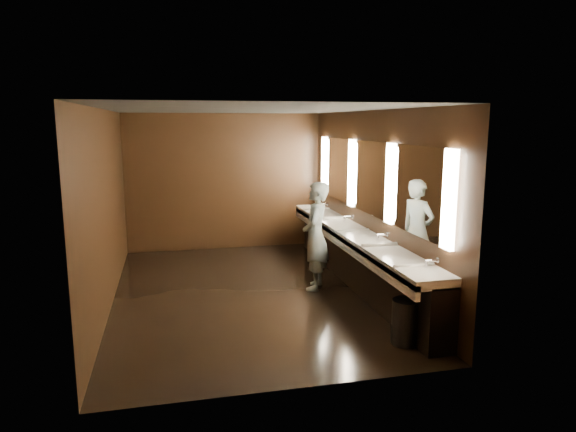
% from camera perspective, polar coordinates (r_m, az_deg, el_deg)
% --- Properties ---
extents(floor, '(6.00, 6.00, 0.00)m').
position_cam_1_polar(floor, '(8.10, -4.54, -8.51)').
color(floor, black).
rests_on(floor, ground).
extents(ceiling, '(4.00, 6.00, 0.02)m').
position_cam_1_polar(ceiling, '(7.66, -4.84, 11.71)').
color(ceiling, '#2D2D2B').
rests_on(ceiling, wall_back).
extents(wall_back, '(4.00, 0.02, 2.80)m').
position_cam_1_polar(wall_back, '(10.71, -7.06, 3.77)').
color(wall_back, black).
rests_on(wall_back, floor).
extents(wall_front, '(4.00, 0.02, 2.80)m').
position_cam_1_polar(wall_front, '(4.87, 0.55, -4.09)').
color(wall_front, black).
rests_on(wall_front, floor).
extents(wall_left, '(0.02, 6.00, 2.80)m').
position_cam_1_polar(wall_left, '(7.73, -19.51, 0.72)').
color(wall_left, black).
rests_on(wall_left, floor).
extents(wall_right, '(0.02, 6.00, 2.80)m').
position_cam_1_polar(wall_right, '(8.28, 9.14, 1.80)').
color(wall_right, black).
rests_on(wall_right, floor).
extents(sink_counter, '(0.55, 5.40, 1.01)m').
position_cam_1_polar(sink_counter, '(8.39, 7.65, -4.36)').
color(sink_counter, black).
rests_on(sink_counter, floor).
extents(mirror_band, '(0.06, 5.03, 1.15)m').
position_cam_1_polar(mirror_band, '(8.23, 9.08, 4.21)').
color(mirror_band, '#FFEBC9').
rests_on(mirror_band, wall_right).
extents(person, '(0.63, 0.74, 1.71)m').
position_cam_1_polar(person, '(8.09, 3.08, -2.23)').
color(person, '#93C2DC').
rests_on(person, floor).
extents(trash_bin, '(0.38, 0.38, 0.54)m').
position_cam_1_polar(trash_bin, '(6.41, 13.00, -11.38)').
color(trash_bin, black).
rests_on(trash_bin, floor).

